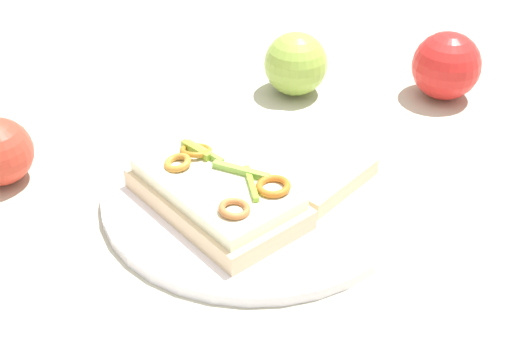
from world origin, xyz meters
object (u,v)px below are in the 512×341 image
at_px(sandwich, 217,192).
at_px(apple_1, 296,64).
at_px(plate, 256,191).
at_px(apple_0, 446,66).
at_px(bread_slice_side, 292,161).

height_order(sandwich, apple_1, apple_1).
bearing_deg(plate, sandwich, 31.75).
height_order(sandwich, apple_0, apple_0).
distance_m(plate, apple_0, 0.31).
xyz_separation_m(sandwich, apple_1, (-0.12, -0.23, 0.01)).
height_order(bread_slice_side, apple_0, apple_0).
bearing_deg(bread_slice_side, sandwich, 81.76).
distance_m(plate, sandwich, 0.05).
distance_m(bread_slice_side, apple_1, 0.19).
distance_m(apple_0, apple_1, 0.18).
xyz_separation_m(bread_slice_side, apple_0, (-0.22, -0.14, 0.02)).
relative_size(bread_slice_side, apple_0, 1.72).
relative_size(apple_0, apple_1, 1.06).
bearing_deg(sandwich, apple_0, -88.82).
bearing_deg(plate, apple_1, -111.42).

